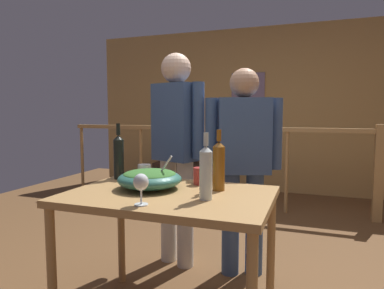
{
  "coord_description": "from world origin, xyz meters",
  "views": [
    {
      "loc": [
        0.49,
        -2.34,
        1.23
      ],
      "look_at": [
        -0.26,
        -0.24,
        1.01
      ],
      "focal_mm": 31.89,
      "sensor_mm": 36.0,
      "label": 1
    }
  ],
  "objects_px": {
    "person_standing_right": "(243,156)",
    "framed_picture": "(248,94)",
    "mug_white": "(145,172)",
    "mug_red": "(200,176)",
    "tv_console": "(183,176)",
    "wine_bottle_clear": "(206,172)",
    "wine_glass": "(141,183)",
    "wine_bottle_dark": "(119,156)",
    "salad_bowl": "(150,178)",
    "person_standing_left": "(176,142)",
    "serving_table": "(169,208)",
    "stair_railing": "(256,153)",
    "flat_screen_tv": "(182,146)",
    "wine_bottle_amber": "(219,165)"
  },
  "relations": [
    {
      "from": "serving_table",
      "to": "stair_railing",
      "type": "bearing_deg",
      "value": 87.93
    },
    {
      "from": "wine_glass",
      "to": "wine_bottle_clear",
      "type": "bearing_deg",
      "value": 38.62
    },
    {
      "from": "flat_screen_tv",
      "to": "wine_bottle_clear",
      "type": "bearing_deg",
      "value": -66.76
    },
    {
      "from": "wine_bottle_amber",
      "to": "mug_white",
      "type": "height_order",
      "value": "wine_bottle_amber"
    },
    {
      "from": "framed_picture",
      "to": "wine_glass",
      "type": "xyz_separation_m",
      "value": [
        0.2,
        -3.85,
        -0.62
      ]
    },
    {
      "from": "salad_bowl",
      "to": "wine_glass",
      "type": "bearing_deg",
      "value": -69.78
    },
    {
      "from": "person_standing_left",
      "to": "wine_bottle_clear",
      "type": "bearing_deg",
      "value": 141.04
    },
    {
      "from": "flat_screen_tv",
      "to": "mug_red",
      "type": "relative_size",
      "value": 5.43
    },
    {
      "from": "framed_picture",
      "to": "stair_railing",
      "type": "xyz_separation_m",
      "value": [
        0.31,
        -1.07,
        -0.78
      ]
    },
    {
      "from": "wine_glass",
      "to": "mug_red",
      "type": "xyz_separation_m",
      "value": [
        0.12,
        0.55,
        -0.05
      ]
    },
    {
      "from": "wine_bottle_dark",
      "to": "wine_bottle_clear",
      "type": "bearing_deg",
      "value": -24.66
    },
    {
      "from": "framed_picture",
      "to": "person_standing_left",
      "type": "height_order",
      "value": "framed_picture"
    },
    {
      "from": "flat_screen_tv",
      "to": "wine_bottle_amber",
      "type": "bearing_deg",
      "value": -65.17
    },
    {
      "from": "framed_picture",
      "to": "wine_bottle_clear",
      "type": "distance_m",
      "value": 3.72
    },
    {
      "from": "wine_glass",
      "to": "framed_picture",
      "type": "bearing_deg",
      "value": 92.98
    },
    {
      "from": "stair_railing",
      "to": "person_standing_right",
      "type": "xyz_separation_m",
      "value": [
        0.18,
        -1.74,
        0.18
      ]
    },
    {
      "from": "flat_screen_tv",
      "to": "wine_bottle_dark",
      "type": "relative_size",
      "value": 1.69
    },
    {
      "from": "salad_bowl",
      "to": "wine_bottle_dark",
      "type": "height_order",
      "value": "wine_bottle_dark"
    },
    {
      "from": "salad_bowl",
      "to": "stair_railing",
      "type": "bearing_deg",
      "value": 84.4
    },
    {
      "from": "mug_white",
      "to": "mug_red",
      "type": "bearing_deg",
      "value": -6.1
    },
    {
      "from": "salad_bowl",
      "to": "mug_white",
      "type": "height_order",
      "value": "salad_bowl"
    },
    {
      "from": "serving_table",
      "to": "mug_white",
      "type": "distance_m",
      "value": 0.47
    },
    {
      "from": "mug_white",
      "to": "mug_red",
      "type": "height_order",
      "value": "mug_red"
    },
    {
      "from": "serving_table",
      "to": "person_standing_right",
      "type": "distance_m",
      "value": 0.83
    },
    {
      "from": "mug_white",
      "to": "person_standing_left",
      "type": "height_order",
      "value": "person_standing_left"
    },
    {
      "from": "salad_bowl",
      "to": "mug_white",
      "type": "distance_m",
      "value": 0.31
    },
    {
      "from": "wine_bottle_dark",
      "to": "mug_white",
      "type": "bearing_deg",
      "value": 18.29
    },
    {
      "from": "serving_table",
      "to": "person_standing_right",
      "type": "bearing_deg",
      "value": 70.62
    },
    {
      "from": "wine_bottle_dark",
      "to": "flat_screen_tv",
      "type": "bearing_deg",
      "value": 103.3
    },
    {
      "from": "wine_bottle_amber",
      "to": "mug_white",
      "type": "bearing_deg",
      "value": 163.88
    },
    {
      "from": "wine_bottle_clear",
      "to": "person_standing_right",
      "type": "bearing_deg",
      "value": 87.97
    },
    {
      "from": "mug_red",
      "to": "person_standing_left",
      "type": "height_order",
      "value": "person_standing_left"
    },
    {
      "from": "mug_red",
      "to": "wine_bottle_clear",
      "type": "bearing_deg",
      "value": -67.13
    },
    {
      "from": "wine_bottle_amber",
      "to": "wine_bottle_dark",
      "type": "height_order",
      "value": "wine_bottle_dark"
    },
    {
      "from": "flat_screen_tv",
      "to": "serving_table",
      "type": "xyz_separation_m",
      "value": [
        1.19,
        -3.25,
        -0.0
      ]
    },
    {
      "from": "wine_bottle_dark",
      "to": "salad_bowl",
      "type": "bearing_deg",
      "value": -31.15
    },
    {
      "from": "wine_bottle_clear",
      "to": "person_standing_right",
      "type": "distance_m",
      "value": 0.83
    },
    {
      "from": "person_standing_right",
      "to": "wine_bottle_clear",
      "type": "bearing_deg",
      "value": 68.16
    },
    {
      "from": "wine_bottle_dark",
      "to": "mug_red",
      "type": "relative_size",
      "value": 3.21
    },
    {
      "from": "tv_console",
      "to": "serving_table",
      "type": "relative_size",
      "value": 0.79
    },
    {
      "from": "mug_white",
      "to": "mug_red",
      "type": "relative_size",
      "value": 1.07
    },
    {
      "from": "salad_bowl",
      "to": "person_standing_left",
      "type": "bearing_deg",
      "value": 99.57
    },
    {
      "from": "person_standing_right",
      "to": "tv_console",
      "type": "bearing_deg",
      "value": -79.78
    },
    {
      "from": "salad_bowl",
      "to": "person_standing_right",
      "type": "distance_m",
      "value": 0.82
    },
    {
      "from": "person_standing_right",
      "to": "framed_picture",
      "type": "bearing_deg",
      "value": -99.87
    },
    {
      "from": "stair_railing",
      "to": "person_standing_left",
      "type": "xyz_separation_m",
      "value": [
        -0.36,
        -1.74,
        0.26
      ]
    },
    {
      "from": "wine_glass",
      "to": "person_standing_left",
      "type": "bearing_deg",
      "value": 103.14
    },
    {
      "from": "serving_table",
      "to": "salad_bowl",
      "type": "height_order",
      "value": "salad_bowl"
    },
    {
      "from": "wine_bottle_amber",
      "to": "tv_console",
      "type": "bearing_deg",
      "value": 114.61
    },
    {
      "from": "wine_bottle_dark",
      "to": "framed_picture",
      "type": "bearing_deg",
      "value": 85.56
    }
  ]
}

